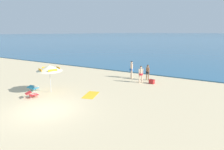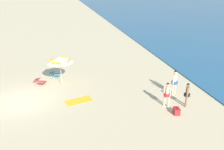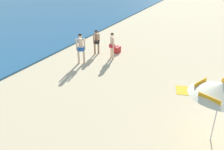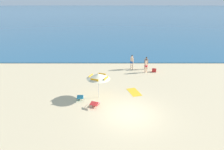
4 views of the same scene
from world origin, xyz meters
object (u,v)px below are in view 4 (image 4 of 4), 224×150
at_px(person_wading_in, 132,61).
at_px(cooler_box, 154,70).
at_px(beach_umbrella_striped_main, 98,76).
at_px(lounge_chair_beside_umbrella, 80,97).
at_px(lounge_chair_under_umbrella, 94,104).
at_px(beach_towel, 134,92).
at_px(person_standing_beside, 146,65).
at_px(person_standing_near_shore, 146,62).

relative_size(person_wading_in, cooler_box, 3.31).
height_order(beach_umbrella_striped_main, lounge_chair_beside_umbrella, beach_umbrella_striped_main).
bearing_deg(lounge_chair_under_umbrella, beach_towel, 38.06).
bearing_deg(beach_umbrella_striped_main, lounge_chair_beside_umbrella, -162.35).
bearing_deg(lounge_chair_beside_umbrella, beach_towel, 17.96).
height_order(person_standing_beside, person_wading_in, person_wading_in).
distance_m(lounge_chair_under_umbrella, person_standing_near_shore, 10.98).
xyz_separation_m(beach_umbrella_striped_main, cooler_box, (6.25, 6.67, -1.80)).
relative_size(lounge_chair_under_umbrella, person_standing_beside, 0.61).
distance_m(lounge_chair_beside_umbrella, cooler_box, 10.60).
height_order(lounge_chair_beside_umbrella, beach_towel, lounge_chair_beside_umbrella).
height_order(person_standing_beside, cooler_box, person_standing_beside).
bearing_deg(person_wading_in, lounge_chair_under_umbrella, -112.39).
xyz_separation_m(person_standing_near_shore, person_wading_in, (-1.78, 0.01, 0.13)).
bearing_deg(lounge_chair_under_umbrella, lounge_chair_beside_umbrella, 139.36).
xyz_separation_m(lounge_chair_under_umbrella, person_standing_beside, (5.41, 8.13, 0.67)).
height_order(cooler_box, beach_towel, cooler_box).
bearing_deg(lounge_chair_beside_umbrella, cooler_box, 42.55).
bearing_deg(beach_umbrella_striped_main, beach_towel, 18.11).
distance_m(lounge_chair_under_umbrella, person_standing_beside, 9.79).
height_order(lounge_chair_under_umbrella, lounge_chair_beside_umbrella, same).
height_order(lounge_chair_beside_umbrella, person_standing_near_shore, person_standing_near_shore).
relative_size(person_standing_near_shore, beach_towel, 0.88).
height_order(lounge_chair_beside_umbrella, person_wading_in, person_wading_in).
xyz_separation_m(person_standing_near_shore, beach_towel, (-2.21, -6.69, -0.91)).
relative_size(person_standing_near_shore, person_standing_beside, 0.97).
bearing_deg(cooler_box, lounge_chair_beside_umbrella, -137.45).
relative_size(person_wading_in, beach_towel, 1.00).
distance_m(person_standing_near_shore, beach_towel, 7.10).
height_order(lounge_chair_under_umbrella, person_wading_in, person_wading_in).
bearing_deg(person_standing_beside, lounge_chair_under_umbrella, -123.67).
bearing_deg(person_standing_near_shore, person_standing_beside, -100.83).
distance_m(person_standing_beside, beach_towel, 5.85).
relative_size(lounge_chair_under_umbrella, lounge_chair_beside_umbrella, 1.10).
relative_size(person_standing_beside, beach_towel, 0.91).
bearing_deg(beach_towel, beach_umbrella_striped_main, -161.89).
bearing_deg(beach_umbrella_striped_main, person_wading_in, 64.79).
xyz_separation_m(person_standing_near_shore, cooler_box, (0.82, -1.07, -0.72)).
bearing_deg(person_wading_in, person_standing_near_shore, -0.21).
relative_size(person_standing_beside, cooler_box, 2.99).
bearing_deg(lounge_chair_under_umbrella, beach_umbrella_striped_main, 82.33).
bearing_deg(person_standing_near_shore, lounge_chair_beside_umbrella, -130.32).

